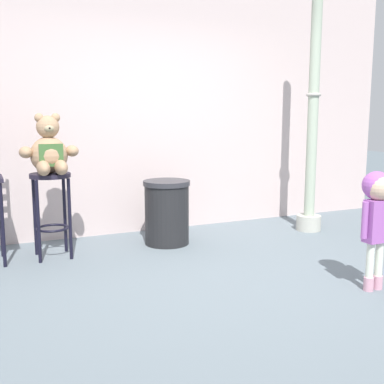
{
  "coord_description": "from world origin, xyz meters",
  "views": [
    {
      "loc": [
        -1.87,
        -3.25,
        1.36
      ],
      "look_at": [
        -0.18,
        0.49,
        0.69
      ],
      "focal_mm": 44.41,
      "sensor_mm": 36.0,
      "label": 1
    }
  ],
  "objects_px": {
    "teddy_bear": "(49,152)",
    "trash_bin": "(167,212)",
    "child_walking": "(377,205)",
    "bar_stool_with_teddy": "(51,198)",
    "lamppost": "(312,139)"
  },
  "relations": [
    {
      "from": "teddy_bear",
      "to": "child_walking",
      "type": "height_order",
      "value": "teddy_bear"
    },
    {
      "from": "bar_stool_with_teddy",
      "to": "child_walking",
      "type": "bearing_deg",
      "value": -41.87
    },
    {
      "from": "bar_stool_with_teddy",
      "to": "lamppost",
      "type": "distance_m",
      "value": 2.99
    },
    {
      "from": "teddy_bear",
      "to": "trash_bin",
      "type": "height_order",
      "value": "teddy_bear"
    },
    {
      "from": "lamppost",
      "to": "child_walking",
      "type": "bearing_deg",
      "value": -113.52
    },
    {
      "from": "bar_stool_with_teddy",
      "to": "trash_bin",
      "type": "distance_m",
      "value": 1.2
    },
    {
      "from": "child_walking",
      "to": "lamppost",
      "type": "distance_m",
      "value": 2.0
    },
    {
      "from": "bar_stool_with_teddy",
      "to": "teddy_bear",
      "type": "bearing_deg",
      "value": -90.0
    },
    {
      "from": "teddy_bear",
      "to": "child_walking",
      "type": "bearing_deg",
      "value": -41.45
    },
    {
      "from": "child_walking",
      "to": "lamppost",
      "type": "bearing_deg",
      "value": 38.18
    },
    {
      "from": "child_walking",
      "to": "lamppost",
      "type": "relative_size",
      "value": 0.34
    },
    {
      "from": "teddy_bear",
      "to": "child_walking",
      "type": "relative_size",
      "value": 0.6
    },
    {
      "from": "child_walking",
      "to": "teddy_bear",
      "type": "bearing_deg",
      "value": 110.25
    },
    {
      "from": "bar_stool_with_teddy",
      "to": "teddy_bear",
      "type": "relative_size",
      "value": 1.45
    },
    {
      "from": "bar_stool_with_teddy",
      "to": "teddy_bear",
      "type": "xyz_separation_m",
      "value": [
        -0.0,
        -0.03,
        0.44
      ]
    }
  ]
}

